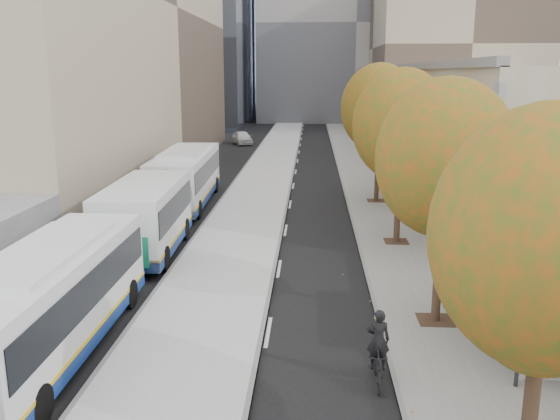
# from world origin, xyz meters

# --- Properties ---
(bus_platform) EXTENTS (4.25, 150.00, 0.15)m
(bus_platform) POSITION_xyz_m (-3.88, 35.00, 0.07)
(bus_platform) COLOR silver
(bus_platform) RESTS_ON ground
(sidewalk) EXTENTS (4.75, 150.00, 0.08)m
(sidewalk) POSITION_xyz_m (4.12, 35.00, 0.04)
(sidewalk) COLOR gray
(sidewalk) RESTS_ON ground
(building_tan) EXTENTS (18.00, 92.00, 8.00)m
(building_tan) POSITION_xyz_m (15.50, 64.00, 4.00)
(building_tan) COLOR tan
(building_tan) RESTS_ON ground
(building_midrise) EXTENTS (24.00, 46.00, 25.00)m
(building_midrise) POSITION_xyz_m (-22.50, 41.00, 12.50)
(building_midrise) COLOR tan
(building_midrise) RESTS_ON ground
(building_far_block) EXTENTS (30.00, 18.00, 30.00)m
(building_far_block) POSITION_xyz_m (6.00, 96.00, 15.00)
(building_far_block) COLOR gray
(building_far_block) RESTS_ON ground
(bus_shelter) EXTENTS (1.90, 4.40, 2.53)m
(bus_shelter) POSITION_xyz_m (5.69, 10.96, 2.19)
(bus_shelter) COLOR #383A3F
(bus_shelter) RESTS_ON sidewalk
(tree_b) EXTENTS (4.00, 4.00, 6.97)m
(tree_b) POSITION_xyz_m (3.60, 5.00, 5.04)
(tree_b) COLOR black
(tree_b) RESTS_ON sidewalk
(tree_c) EXTENTS (4.20, 4.20, 7.28)m
(tree_c) POSITION_xyz_m (3.60, 13.00, 5.25)
(tree_c) COLOR black
(tree_c) RESTS_ON sidewalk
(tree_d) EXTENTS (4.40, 4.40, 7.60)m
(tree_d) POSITION_xyz_m (3.60, 22.00, 5.47)
(tree_d) COLOR black
(tree_d) RESTS_ON sidewalk
(tree_e) EXTENTS (4.60, 4.60, 7.92)m
(tree_e) POSITION_xyz_m (3.60, 31.00, 5.69)
(tree_e) COLOR black
(tree_e) RESTS_ON sidewalk
(bus_far) EXTENTS (3.37, 18.86, 3.13)m
(bus_far) POSITION_xyz_m (-7.72, 25.42, 1.71)
(bus_far) COLOR silver
(bus_far) RESTS_ON ground
(cyclist) EXTENTS (0.59, 1.59, 2.03)m
(cyclist) POSITION_xyz_m (1.34, 9.06, 0.75)
(cyclist) COLOR black
(cyclist) RESTS_ON ground
(distant_car) EXTENTS (2.95, 4.60, 1.46)m
(distant_car) POSITION_xyz_m (-8.05, 60.21, 0.73)
(distant_car) COLOR silver
(distant_car) RESTS_ON ground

